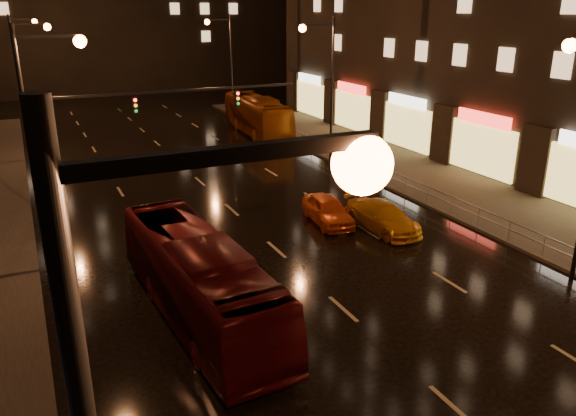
{
  "coord_description": "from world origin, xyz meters",
  "views": [
    {
      "loc": [
        -9.68,
        -11.65,
        10.46
      ],
      "look_at": [
        -0.08,
        8.59,
        2.5
      ],
      "focal_mm": 35.0,
      "sensor_mm": 36.0,
      "label": 1
    }
  ],
  "objects_px": {
    "taxi_near": "(328,210)",
    "taxi_far": "(383,217)",
    "bus_curb": "(257,115)",
    "bus_red": "(199,279)"
  },
  "relations": [
    {
      "from": "taxi_near",
      "to": "taxi_far",
      "type": "relative_size",
      "value": 0.88
    },
    {
      "from": "taxi_near",
      "to": "taxi_far",
      "type": "bearing_deg",
      "value": -37.6
    },
    {
      "from": "bus_curb",
      "to": "taxi_far",
      "type": "xyz_separation_m",
      "value": [
        -3.17,
        -24.1,
        -0.94
      ]
    },
    {
      "from": "bus_curb",
      "to": "taxi_far",
      "type": "height_order",
      "value": "bus_curb"
    },
    {
      "from": "bus_red",
      "to": "taxi_far",
      "type": "relative_size",
      "value": 2.33
    },
    {
      "from": "bus_red",
      "to": "taxi_near",
      "type": "height_order",
      "value": "bus_red"
    },
    {
      "from": "bus_red",
      "to": "taxi_far",
      "type": "bearing_deg",
      "value": 18.05
    },
    {
      "from": "bus_curb",
      "to": "taxi_near",
      "type": "xyz_separation_m",
      "value": [
        -5.19,
        -22.1,
        -0.91
      ]
    },
    {
      "from": "bus_curb",
      "to": "taxi_near",
      "type": "distance_m",
      "value": 22.72
    },
    {
      "from": "taxi_near",
      "to": "taxi_far",
      "type": "xyz_separation_m",
      "value": [
        2.02,
        -2.0,
        -0.03
      ]
    }
  ]
}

